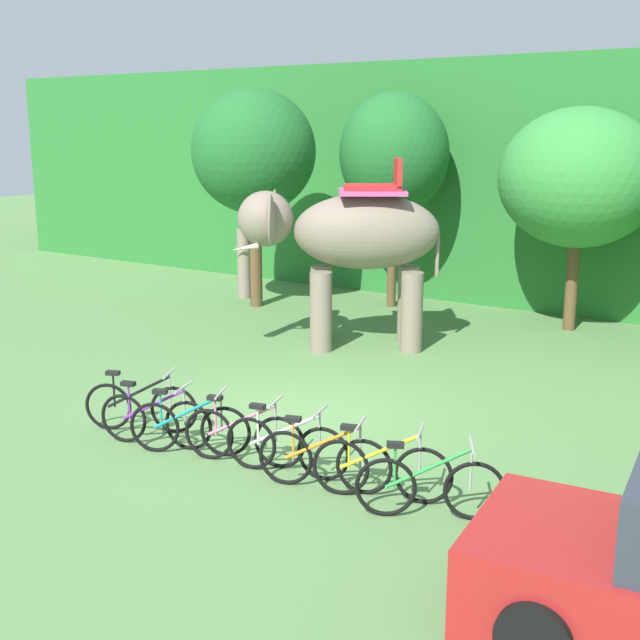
{
  "coord_description": "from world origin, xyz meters",
  "views": [
    {
      "loc": [
        6.91,
        -9.8,
        4.34
      ],
      "look_at": [
        -0.24,
        1.0,
        1.3
      ],
      "focal_mm": 45.91,
      "sensor_mm": 36.0,
      "label": 1
    }
  ],
  "objects_px": {
    "elephant": "(349,239)",
    "bike_orange": "(324,460)",
    "bike_black": "(141,406)",
    "bike_purple": "(155,420)",
    "bike_pink": "(243,436)",
    "tree_center_right": "(394,155)",
    "bike_teal": "(189,427)",
    "bike_yellow": "(381,469)",
    "tree_right": "(579,178)",
    "bike_green": "(429,487)",
    "bike_white": "(286,446)",
    "tree_left": "(254,152)"
  },
  "relations": [
    {
      "from": "tree_right",
      "to": "bike_green",
      "type": "height_order",
      "value": "tree_right"
    },
    {
      "from": "bike_orange",
      "to": "bike_yellow",
      "type": "bearing_deg",
      "value": 11.31
    },
    {
      "from": "bike_white",
      "to": "bike_yellow",
      "type": "height_order",
      "value": "same"
    },
    {
      "from": "tree_right",
      "to": "tree_center_right",
      "type": "bearing_deg",
      "value": -179.82
    },
    {
      "from": "bike_purple",
      "to": "bike_green",
      "type": "distance_m",
      "value": 4.16
    },
    {
      "from": "tree_right",
      "to": "bike_pink",
      "type": "relative_size",
      "value": 2.9
    },
    {
      "from": "bike_purple",
      "to": "bike_pink",
      "type": "height_order",
      "value": "same"
    },
    {
      "from": "tree_right",
      "to": "bike_black",
      "type": "bearing_deg",
      "value": -109.05
    },
    {
      "from": "bike_green",
      "to": "bike_black",
      "type": "bearing_deg",
      "value": 178.03
    },
    {
      "from": "bike_purple",
      "to": "bike_pink",
      "type": "bearing_deg",
      "value": 7.85
    },
    {
      "from": "bike_pink",
      "to": "bike_orange",
      "type": "height_order",
      "value": "same"
    },
    {
      "from": "bike_purple",
      "to": "bike_orange",
      "type": "bearing_deg",
      "value": 2.39
    },
    {
      "from": "tree_center_right",
      "to": "tree_right",
      "type": "xyz_separation_m",
      "value": [
        4.46,
        0.01,
        -0.42
      ]
    },
    {
      "from": "bike_black",
      "to": "bike_yellow",
      "type": "relative_size",
      "value": 0.96
    },
    {
      "from": "bike_purple",
      "to": "bike_teal",
      "type": "distance_m",
      "value": 0.6
    },
    {
      "from": "tree_right",
      "to": "bike_green",
      "type": "bearing_deg",
      "value": -81.88
    },
    {
      "from": "bike_teal",
      "to": "bike_yellow",
      "type": "xyz_separation_m",
      "value": [
        2.86,
        0.22,
        0.0
      ]
    },
    {
      "from": "elephant",
      "to": "tree_right",
      "type": "bearing_deg",
      "value": 49.3
    },
    {
      "from": "bike_white",
      "to": "bike_yellow",
      "type": "distance_m",
      "value": 1.37
    },
    {
      "from": "tree_center_right",
      "to": "bike_pink",
      "type": "height_order",
      "value": "tree_center_right"
    },
    {
      "from": "bike_purple",
      "to": "bike_yellow",
      "type": "xyz_separation_m",
      "value": [
        3.46,
        0.26,
        0.0
      ]
    },
    {
      "from": "tree_left",
      "to": "elephant",
      "type": "relative_size",
      "value": 1.32
    },
    {
      "from": "bike_black",
      "to": "bike_teal",
      "type": "bearing_deg",
      "value": -12.1
    },
    {
      "from": "bike_black",
      "to": "bike_orange",
      "type": "relative_size",
      "value": 0.95
    },
    {
      "from": "bike_white",
      "to": "bike_yellow",
      "type": "xyz_separation_m",
      "value": [
        1.37,
        0.04,
        0.0
      ]
    },
    {
      "from": "elephant",
      "to": "bike_orange",
      "type": "relative_size",
      "value": 2.44
    },
    {
      "from": "bike_white",
      "to": "bike_black",
      "type": "bearing_deg",
      "value": 178.33
    },
    {
      "from": "bike_purple",
      "to": "bike_teal",
      "type": "bearing_deg",
      "value": 3.91
    },
    {
      "from": "bike_purple",
      "to": "bike_green",
      "type": "relative_size",
      "value": 1.07
    },
    {
      "from": "bike_orange",
      "to": "tree_center_right",
      "type": "bearing_deg",
      "value": 114.28
    },
    {
      "from": "tree_left",
      "to": "bike_green",
      "type": "distance_m",
      "value": 12.3
    },
    {
      "from": "elephant",
      "to": "bike_purple",
      "type": "bearing_deg",
      "value": -84.55
    },
    {
      "from": "tree_left",
      "to": "bike_black",
      "type": "distance_m",
      "value": 9.42
    },
    {
      "from": "tree_left",
      "to": "bike_purple",
      "type": "distance_m",
      "value": 9.92
    },
    {
      "from": "elephant",
      "to": "bike_orange",
      "type": "bearing_deg",
      "value": -60.98
    },
    {
      "from": "elephant",
      "to": "bike_black",
      "type": "distance_m",
      "value": 6.08
    },
    {
      "from": "bike_black",
      "to": "bike_green",
      "type": "bearing_deg",
      "value": -1.97
    },
    {
      "from": "tree_right",
      "to": "elephant",
      "type": "bearing_deg",
      "value": -130.7
    },
    {
      "from": "tree_right",
      "to": "bike_green",
      "type": "xyz_separation_m",
      "value": [
        1.4,
        -9.84,
        -2.93
      ]
    },
    {
      "from": "tree_left",
      "to": "bike_pink",
      "type": "xyz_separation_m",
      "value": [
        5.96,
        -7.94,
        -3.4
      ]
    },
    {
      "from": "elephant",
      "to": "bike_black",
      "type": "xyz_separation_m",
      "value": [
        -0.01,
        -5.8,
        -1.82
      ]
    },
    {
      "from": "bike_yellow",
      "to": "tree_center_right",
      "type": "bearing_deg",
      "value": 118.02
    },
    {
      "from": "tree_left",
      "to": "tree_center_right",
      "type": "xyz_separation_m",
      "value": [
        2.84,
        1.82,
        -0.05
      ]
    },
    {
      "from": "bike_white",
      "to": "bike_green",
      "type": "distance_m",
      "value": 2.07
    },
    {
      "from": "tree_center_right",
      "to": "bike_black",
      "type": "relative_size",
      "value": 3.33
    },
    {
      "from": "tree_center_right",
      "to": "elephant",
      "type": "bearing_deg",
      "value": -73.8
    },
    {
      "from": "tree_left",
      "to": "bike_black",
      "type": "bearing_deg",
      "value": -63.21
    },
    {
      "from": "tree_center_right",
      "to": "bike_teal",
      "type": "relative_size",
      "value": 3.3
    },
    {
      "from": "bike_purple",
      "to": "bike_white",
      "type": "relative_size",
      "value": 0.98
    },
    {
      "from": "bike_yellow",
      "to": "bike_green",
      "type": "relative_size",
      "value": 1.06
    }
  ]
}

